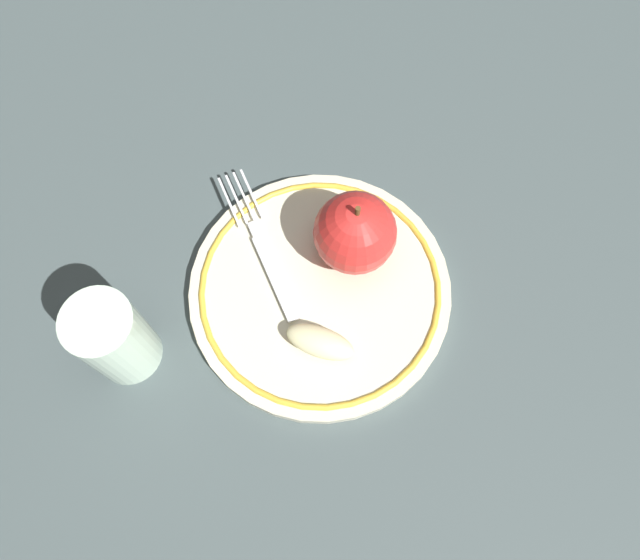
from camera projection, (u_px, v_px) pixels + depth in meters
ground_plane at (338, 295)px, 0.60m from camera, size 2.00×2.00×0.00m
plate at (320, 290)px, 0.59m from camera, size 0.25×0.25×0.02m
apple_red_whole at (355, 233)px, 0.57m from camera, size 0.08×0.08×0.09m
apple_slice_front at (320, 342)px, 0.56m from camera, size 0.07×0.04×0.02m
fork at (263, 248)px, 0.60m from camera, size 0.15×0.11×0.00m
drinking_glass at (114, 338)px, 0.53m from camera, size 0.06×0.06×0.10m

